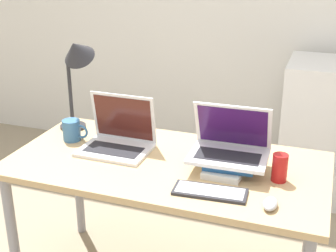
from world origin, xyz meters
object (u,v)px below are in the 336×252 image
Objects in this scene: mug at (72,130)px; book_stack at (229,164)px; laptop_on_books at (230,146)px; wireless_keyboard at (210,192)px; laptop_left at (118,139)px; desk_lamp at (76,60)px; soda_can at (280,168)px; mouse at (270,204)px; mini_fridge at (320,130)px.

book_stack is at bearing -4.17° from mug.
laptop_on_books is 0.27m from wireless_keyboard.
mug is at bearing 160.14° from wireless_keyboard.
laptop_left reaches higher than book_stack.
desk_lamp is (-0.82, 0.41, 0.38)m from wireless_keyboard.
book_stack is 0.75× the size of laptop_on_books.
mug is 1.14× the size of soda_can.
laptop_on_books is at bearing 85.00° from wireless_keyboard.
mouse is at bearing -22.20° from desk_lamp.
desk_lamp reaches higher than soda_can.
soda_can is (0.00, 0.23, 0.04)m from mouse.
mug is at bearing 163.15° from mouse.
mini_fridge is at bearing 84.14° from soda_can.
laptop_left is at bearing 153.21° from wireless_keyboard.
laptop_left reaches higher than soda_can.
laptop_on_books is at bearing -105.80° from mini_fridge.
mini_fridge is at bearing 74.20° from laptop_on_books.
desk_lamp is at bearing 157.80° from mouse.
mini_fridge is at bearing 84.88° from mouse.
soda_can is at bearing 89.18° from mouse.
mouse is 0.19× the size of desk_lamp.
laptop_on_books is (0.56, -0.02, 0.06)m from laptop_left.
book_stack is 0.08m from laptop_on_books.
mini_fridge is at bearing 42.84° from desk_lamp.
laptop_left is 0.56m from book_stack.
laptop_left reaches higher than wireless_keyboard.
laptop_left is at bearing 177.44° from laptop_on_books.
desk_lamp is (-0.85, 0.18, 0.36)m from book_stack.
book_stack is 0.23m from soda_can.
desk_lamp reaches higher than wireless_keyboard.
mug is (-0.83, 0.04, -0.05)m from laptop_on_books.
wireless_keyboard is 1.00m from desk_lamp.
book_stack is 0.28× the size of mini_fridge.
laptop_left is 1.59m from mini_fridge.
wireless_keyboard is at bearing -19.86° from mug.
mouse is at bearing -49.28° from book_stack.
laptop_on_books reaches higher than wireless_keyboard.
desk_lamp is at bearing 154.34° from laptop_left.
book_stack is at bearing 173.07° from soda_can.
laptop_left is 1.09× the size of wireless_keyboard.
laptop_on_books is (-0.00, 0.02, 0.08)m from book_stack.
laptop_on_books is at bearing 169.03° from soda_can.
laptop_left is 0.63× the size of desk_lamp.
mouse is (0.25, -0.03, 0.01)m from wireless_keyboard.
laptop_on_books is 0.24m from soda_can.
book_stack is 0.34m from mouse.
desk_lamp is (-1.07, 0.44, 0.37)m from mouse.
mini_fridge reaches higher than mug.
mouse is at bearing -6.35° from wireless_keyboard.
mini_fridge is at bearing 74.48° from book_stack.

